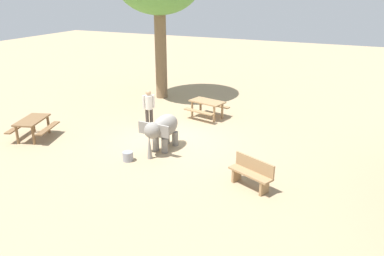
{
  "coord_description": "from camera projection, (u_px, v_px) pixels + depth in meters",
  "views": [
    {
      "loc": [
        12.0,
        6.39,
        5.55
      ],
      "look_at": [
        0.33,
        1.09,
        0.8
      ],
      "focal_mm": 35.79,
      "sensor_mm": 36.0,
      "label": 1
    }
  ],
  "objects": [
    {
      "name": "picnic_table_near",
      "position": [
        207.0,
        105.0,
        17.03
      ],
      "size": [
        1.78,
        1.8,
        0.78
      ],
      "rotation": [
        0.0,
        0.0,
        1.34
      ],
      "color": "#9E7A51",
      "rests_on": "ground_plane"
    },
    {
      "name": "elephant",
      "position": [
        162.0,
        129.0,
        13.57
      ],
      "size": [
        1.81,
        1.22,
        1.26
      ],
      "rotation": [
        0.0,
        0.0,
        6.22
      ],
      "color": "gray",
      "rests_on": "ground_plane"
    },
    {
      "name": "ground_plane",
      "position": [
        170.0,
        141.0,
        14.65
      ],
      "size": [
        60.0,
        60.0,
        0.0
      ],
      "primitive_type": "plane",
      "color": "tan"
    },
    {
      "name": "picnic_table_far",
      "position": [
        32.0,
        124.0,
        14.7
      ],
      "size": [
        1.88,
        1.86,
        0.78
      ],
      "rotation": [
        0.0,
        0.0,
        0.31
      ],
      "color": "brown",
      "rests_on": "ground_plane"
    },
    {
      "name": "wooden_bench",
      "position": [
        252.0,
        172.0,
        11.13
      ],
      "size": [
        0.94,
        1.44,
        0.88
      ],
      "rotation": [
        0.0,
        0.0,
        4.29
      ],
      "color": "#9E7A51",
      "rests_on": "ground_plane"
    },
    {
      "name": "person_handler",
      "position": [
        149.0,
        106.0,
        15.69
      ],
      "size": [
        0.39,
        0.39,
        1.62
      ],
      "rotation": [
        0.0,
        0.0,
        0.79
      ],
      "color": "#3F3833",
      "rests_on": "ground_plane"
    },
    {
      "name": "feed_bucket",
      "position": [
        128.0,
        156.0,
        12.92
      ],
      "size": [
        0.36,
        0.36,
        0.32
      ],
      "primitive_type": "cylinder",
      "color": "gray",
      "rests_on": "ground_plane"
    }
  ]
}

